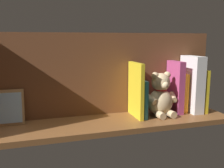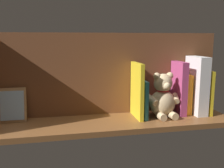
{
  "view_description": "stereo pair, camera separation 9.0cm",
  "coord_description": "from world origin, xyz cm",
  "px_view_note": "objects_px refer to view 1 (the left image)",
  "views": [
    {
      "loc": [
        29.42,
        96.9,
        33.28
      ],
      "look_at": [
        0.0,
        0.0,
        15.27
      ],
      "focal_mm": 40.65,
      "sensor_mm": 36.0,
      "label": 1
    },
    {
      "loc": [
        20.66,
        99.13,
        33.28
      ],
      "look_at": [
        0.0,
        0.0,
        15.27
      ],
      "focal_mm": 40.65,
      "sensor_mm": 36.0,
      "label": 2
    }
  ],
  "objects_px": {
    "book_0": "(199,90)",
    "dictionary_thick_white": "(192,84)",
    "picture_frame_leaning": "(10,108)",
    "teddy_bear": "(161,96)"
  },
  "relations": [
    {
      "from": "dictionary_thick_white",
      "to": "picture_frame_leaning",
      "type": "height_order",
      "value": "dictionary_thick_white"
    },
    {
      "from": "book_0",
      "to": "picture_frame_leaning",
      "type": "height_order",
      "value": "book_0"
    },
    {
      "from": "book_0",
      "to": "teddy_bear",
      "type": "height_order",
      "value": "book_0"
    },
    {
      "from": "book_0",
      "to": "dictionary_thick_white",
      "type": "relative_size",
      "value": 0.76
    },
    {
      "from": "dictionary_thick_white",
      "to": "picture_frame_leaning",
      "type": "distance_m",
      "value": 0.79
    },
    {
      "from": "teddy_bear",
      "to": "book_0",
      "type": "bearing_deg",
      "value": -178.18
    },
    {
      "from": "book_0",
      "to": "teddy_bear",
      "type": "distance_m",
      "value": 0.21
    },
    {
      "from": "book_0",
      "to": "dictionary_thick_white",
      "type": "bearing_deg",
      "value": 2.55
    },
    {
      "from": "book_0",
      "to": "teddy_bear",
      "type": "relative_size",
      "value": 1.01
    },
    {
      "from": "dictionary_thick_white",
      "to": "teddy_bear",
      "type": "distance_m",
      "value": 0.17
    }
  ]
}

